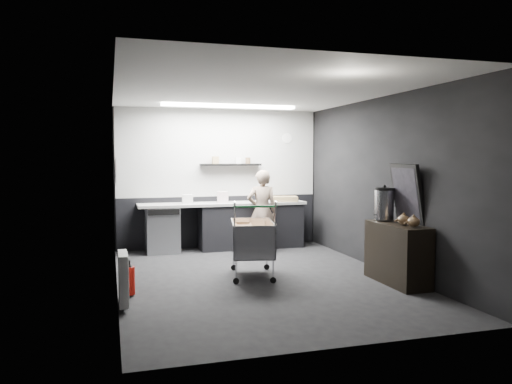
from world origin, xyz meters
name	(u,v)px	position (x,y,z in m)	size (l,w,h in m)	color
floor	(259,278)	(0.00, 0.00, 0.00)	(5.50, 5.50, 0.00)	black
ceiling	(259,91)	(0.00, 0.00, 2.70)	(5.50, 5.50, 0.00)	silver
wall_back	(219,178)	(0.00, 2.75, 1.35)	(5.50, 5.50, 0.00)	black
wall_front	(346,203)	(0.00, -2.75, 1.35)	(5.50, 5.50, 0.00)	black
wall_left	(115,189)	(-2.00, 0.00, 1.35)	(5.50, 5.50, 0.00)	black
wall_right	(383,184)	(2.00, 0.00, 1.35)	(5.50, 5.50, 0.00)	black
kitchen_wall_panel	(219,153)	(0.00, 2.73, 1.85)	(3.95, 0.02, 1.70)	#B3B3AF
dado_panel	(220,221)	(0.00, 2.73, 0.50)	(3.95, 0.02, 1.00)	black
floating_shelf	(231,165)	(0.20, 2.62, 1.62)	(1.20, 0.22, 0.04)	black
wall_clock	(287,138)	(1.40, 2.72, 2.15)	(0.20, 0.20, 0.03)	white
poster	(115,171)	(-1.98, 1.30, 1.55)	(0.02, 0.30, 0.40)	white
poster_red_band	(116,166)	(-1.98, 1.30, 1.62)	(0.01, 0.22, 0.10)	red
radiator	(123,278)	(-1.94, -0.90, 0.35)	(0.10, 0.50, 0.60)	white
ceiling_strip	(230,106)	(0.00, 1.85, 2.67)	(2.40, 0.20, 0.04)	white
prep_counter	(230,225)	(0.14, 2.42, 0.46)	(3.20, 0.61, 0.90)	black
person	(262,211)	(0.64, 1.97, 0.77)	(0.56, 0.37, 1.53)	#BFAD97
shopping_cart	(252,241)	(-0.07, 0.15, 0.53)	(0.78, 1.11, 1.11)	silver
sideboard	(397,245)	(1.78, -0.78, 0.54)	(0.48, 1.12, 1.67)	black
fire_extinguisher	(130,280)	(-1.85, -0.42, 0.21)	(0.13, 0.13, 0.44)	#A9120B
cardboard_box	(285,199)	(1.23, 2.37, 0.95)	(0.48, 0.37, 0.10)	#947B4F
pink_tub	(223,197)	(0.00, 2.42, 1.01)	(0.21, 0.21, 0.21)	silver
white_container	(187,199)	(-0.69, 2.37, 0.98)	(0.19, 0.15, 0.17)	white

